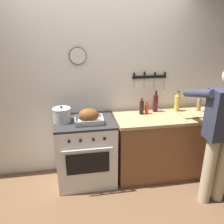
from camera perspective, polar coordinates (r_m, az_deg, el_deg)
The scene contains 12 objects.
wall_back at distance 3.13m, azimuth -3.64°, elevation 7.42°, with size 6.00×0.13×2.60m.
counter_block at distance 3.44m, azimuth 18.03°, elevation -7.30°, with size 2.03×0.65×0.90m.
stove at distance 3.09m, azimuth -6.63°, elevation -9.90°, with size 0.76×0.67×0.90m.
person_cook at distance 2.77m, azimuth 26.40°, elevation -4.06°, with size 0.51×0.63×1.66m.
roasting_pan at distance 2.78m, azimuth -6.04°, elevation -1.10°, with size 0.35×0.26×0.19m.
stock_pot at distance 2.87m, azimuth -12.80°, elevation -0.71°, with size 0.23×0.23×0.21m.
cutting_board at distance 3.22m, azimuth 20.21°, elevation -0.67°, with size 0.36×0.24×0.02m, color tan.
bottle_cooking_oil at distance 3.30m, azimuth 16.44°, elevation 2.29°, with size 0.08×0.08×0.29m.
bottle_hot_sauce at distance 3.11m, azimuth 8.92°, elevation 0.90°, with size 0.05×0.05×0.18m.
bottle_soy_sauce at distance 3.08m, azimuth 7.64°, elevation 1.19°, with size 0.06×0.06×0.23m.
bottle_wine_red at distance 3.20m, azimuth 11.11°, elevation 2.32°, with size 0.07×0.07×0.31m.
bottle_vinegar at distance 3.36m, azimuth 21.49°, elevation 1.72°, with size 0.06×0.06×0.25m.
Camera 1 is at (-0.33, -1.68, 1.99)m, focal length 35.48 mm.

